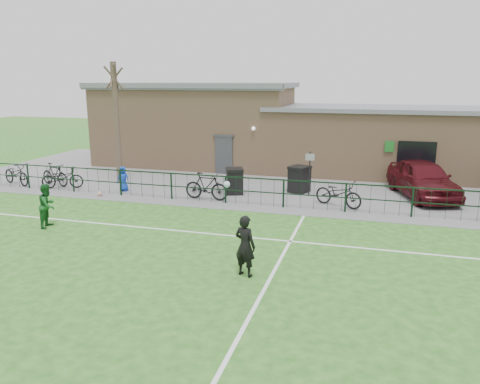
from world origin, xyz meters
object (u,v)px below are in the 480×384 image
(sign_post, at_px, (310,174))
(bicycle_e, at_px, (338,193))
(bare_tree, at_px, (117,124))
(bicycle_c, at_px, (62,178))
(bicycle_a, at_px, (16,174))
(spectator_child, at_px, (123,179))
(ball_ground, at_px, (99,194))
(outfield_player, at_px, (48,205))
(bicycle_d, at_px, (206,186))
(car_maroon, at_px, (423,179))
(bicycle_b, at_px, (55,174))
(wheelie_bin_left, at_px, (235,182))
(wheelie_bin_right, at_px, (299,180))

(sign_post, xyz_separation_m, bicycle_e, (1.43, -1.57, -0.45))
(bare_tree, bearing_deg, bicycle_c, -133.63)
(bare_tree, height_order, bicycle_a, bare_tree)
(spectator_child, height_order, ball_ground, spectator_child)
(sign_post, relative_size, outfield_player, 1.27)
(bicycle_a, xyz_separation_m, bicycle_d, (10.15, -0.19, 0.05))
(bicycle_e, bearing_deg, car_maroon, -27.73)
(car_maroon, xyz_separation_m, spectator_child, (-13.44, -2.69, -0.24))
(bare_tree, distance_m, bicycle_a, 5.60)
(bicycle_d, xyz_separation_m, bicycle_e, (5.64, 0.46, -0.04))
(bicycle_b, relative_size, bicycle_d, 0.94)
(bicycle_a, height_order, bicycle_d, bicycle_d)
(car_maroon, bearing_deg, wheelie_bin_left, 174.25)
(bicycle_a, bearing_deg, bicycle_b, -59.91)
(car_maroon, bearing_deg, bicycle_d, -178.70)
(car_maroon, relative_size, outfield_player, 3.10)
(spectator_child, xyz_separation_m, outfield_player, (0.16, -5.56, 0.18))
(bare_tree, bearing_deg, bicycle_a, -156.74)
(bare_tree, distance_m, bicycle_b, 3.94)
(bicycle_a, bearing_deg, bicycle_e, -68.50)
(bicycle_a, bearing_deg, sign_post, -62.17)
(spectator_child, relative_size, ball_ground, 5.05)
(bicycle_e, bearing_deg, wheelie_bin_right, 68.64)
(bicycle_c, bearing_deg, sign_post, -103.25)
(sign_post, bearing_deg, bare_tree, 179.09)
(bare_tree, relative_size, bicycle_c, 3.06)
(bicycle_c, bearing_deg, outfield_player, -170.45)
(bare_tree, distance_m, sign_post, 9.93)
(bare_tree, height_order, bicycle_e, bare_tree)
(sign_post, bearing_deg, wheelie_bin_left, -169.17)
(wheelie_bin_left, xyz_separation_m, car_maroon, (8.25, 1.74, 0.28))
(bicycle_a, relative_size, bicycle_b, 1.12)
(sign_post, xyz_separation_m, bicycle_b, (-12.37, -1.50, -0.44))
(bare_tree, height_order, bicycle_b, bare_tree)
(sign_post, height_order, outfield_player, sign_post)
(car_maroon, height_order, bicycle_a, car_maroon)
(bicycle_d, bearing_deg, car_maroon, -67.70)
(bicycle_a, xyz_separation_m, spectator_child, (5.84, 0.24, 0.03))
(bicycle_b, distance_m, ball_ground, 3.52)
(bare_tree, xyz_separation_m, ball_ground, (0.62, -2.90, -2.88))
(sign_post, distance_m, ball_ground, 9.56)
(wheelie_bin_right, bearing_deg, outfield_player, -113.13)
(bicycle_d, bearing_deg, bicycle_c, 92.17)
(car_maroon, relative_size, bicycle_b, 2.60)
(spectator_child, bearing_deg, bare_tree, 115.07)
(bicycle_c, distance_m, spectator_child, 3.15)
(ball_ground, bearing_deg, spectator_child, 63.09)
(wheelie_bin_right, bearing_deg, sign_post, -18.42)
(bicycle_b, bearing_deg, bare_tree, -41.63)
(bare_tree, relative_size, spectator_child, 5.11)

